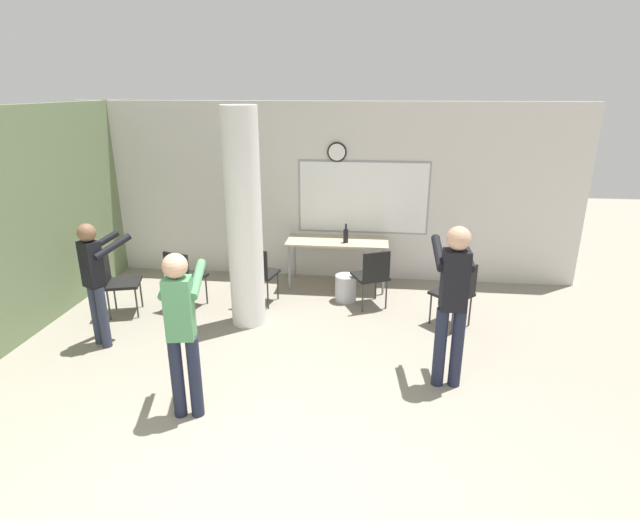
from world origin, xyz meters
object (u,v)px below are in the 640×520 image
chair_table_left (259,271)px  person_playing_front (181,323)px  folding_table (338,244)px  chair_by_left_wall (117,279)px  chair_table_right (372,274)px  person_playing_side (453,295)px  chair_mid_room (457,291)px  person_watching_back (95,275)px  bottle_on_table (346,235)px  chair_near_pillar (183,275)px

chair_table_left → person_playing_front: 2.64m
folding_table → chair_by_left_wall: bearing=-154.9°
chair_by_left_wall → chair_table_right: (3.46, 0.61, 0.00)m
person_playing_side → chair_mid_room: bearing=78.6°
person_playing_side → chair_table_left: bearing=143.6°
person_playing_front → chair_mid_room: bearing=37.9°
chair_table_left → person_playing_side: person_playing_side is taller
person_watching_back → chair_table_right: bearing=24.3°
bottle_on_table → chair_mid_room: size_ratio=0.33×
bottle_on_table → chair_table_left: (-1.19, -0.73, -0.36)m
chair_table_right → chair_near_pillar: same height
person_playing_side → folding_table: bearing=117.6°
bottle_on_table → chair_mid_room: bearing=-37.5°
folding_table → chair_near_pillar: (-2.07, -1.09, -0.19)m
person_watching_back → bottle_on_table: bearing=36.9°
chair_near_pillar → person_watching_back: size_ratio=0.57×
chair_table_right → chair_mid_room: 1.20m
chair_table_right → chair_mid_room: (1.09, -0.50, 0.00)m
person_playing_front → person_playing_side: bearing=17.9°
folding_table → person_playing_side: bearing=-62.4°
chair_table_left → person_watching_back: size_ratio=0.57×
chair_mid_room → person_watching_back: 4.44m
chair_table_right → person_playing_side: size_ratio=0.50×
chair_mid_room → chair_table_left: (-2.70, 0.43, 0.00)m
person_watching_back → person_playing_front: bearing=-38.5°
chair_by_left_wall → chair_near_pillar: same height
chair_by_left_wall → bottle_on_table: bearing=22.5°
bottle_on_table → chair_table_left: bearing=-148.6°
chair_near_pillar → chair_table_left: size_ratio=1.00×
chair_mid_room → person_playing_front: size_ratio=0.53×
chair_table_right → person_watching_back: size_ratio=0.57×
chair_mid_room → chair_near_pillar: same height
person_watching_back → person_playing_side: bearing=-5.7°
chair_mid_room → person_playing_front: (-2.79, -2.17, 0.45)m
chair_by_left_wall → chair_mid_room: same height
chair_table_right → person_playing_side: bearing=-66.4°
chair_near_pillar → chair_by_left_wall: bearing=-161.8°
person_watching_back → chair_table_left: bearing=40.5°
chair_table_left → person_watching_back: (-1.62, -1.38, 0.39)m
bottle_on_table → chair_near_pillar: (-2.21, -0.98, -0.36)m
folding_table → chair_table_right: (0.55, -0.76, -0.19)m
person_playing_front → bottle_on_table: bearing=68.9°
folding_table → bottle_on_table: bottle_on_table is taller
person_playing_side → chair_table_right: bearing=113.6°
folding_table → person_playing_front: bearing=-108.5°
bottle_on_table → chair_mid_room: (1.51, -1.16, -0.36)m
bottle_on_table → person_watching_back: person_watching_back is taller
bottle_on_table → person_watching_back: 3.52m
chair_near_pillar → chair_table_left: same height
person_playing_side → chair_by_left_wall: bearing=163.6°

